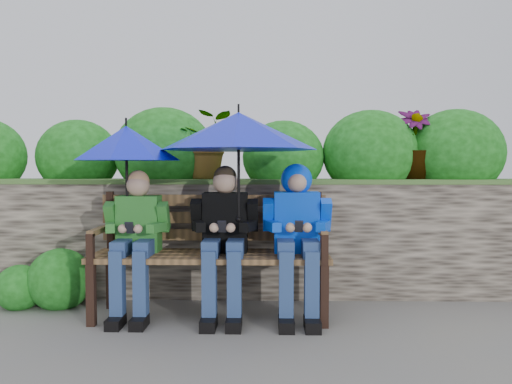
{
  "coord_description": "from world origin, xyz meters",
  "views": [
    {
      "loc": [
        0.08,
        -3.64,
        1.15
      ],
      "look_at": [
        0.0,
        0.1,
        0.95
      ],
      "focal_mm": 35.0,
      "sensor_mm": 36.0,
      "label": 1
    }
  ],
  "objects_px": {
    "park_bench": "(212,245)",
    "boy_right": "(297,226)",
    "umbrella_left": "(126,143)",
    "umbrella_right": "(239,131)",
    "boy_left": "(136,234)",
    "boy_middle": "(224,233)"
  },
  "relations": [
    {
      "from": "park_bench",
      "to": "boy_right",
      "type": "bearing_deg",
      "value": -6.42
    },
    {
      "from": "umbrella_left",
      "to": "umbrella_right",
      "type": "distance_m",
      "value": 0.86
    },
    {
      "from": "boy_left",
      "to": "umbrella_left",
      "type": "height_order",
      "value": "umbrella_left"
    },
    {
      "from": "boy_left",
      "to": "boy_middle",
      "type": "xyz_separation_m",
      "value": [
        0.67,
        -0.0,
        0.02
      ]
    },
    {
      "from": "umbrella_left",
      "to": "park_bench",
      "type": "bearing_deg",
      "value": 3.03
    },
    {
      "from": "boy_right",
      "to": "park_bench",
      "type": "bearing_deg",
      "value": 173.58
    },
    {
      "from": "umbrella_left",
      "to": "umbrella_right",
      "type": "relative_size",
      "value": 0.7
    },
    {
      "from": "park_bench",
      "to": "umbrella_left",
      "type": "height_order",
      "value": "umbrella_left"
    },
    {
      "from": "park_bench",
      "to": "boy_left",
      "type": "height_order",
      "value": "boy_left"
    },
    {
      "from": "boy_middle",
      "to": "umbrella_right",
      "type": "relative_size",
      "value": 0.98
    },
    {
      "from": "boy_middle",
      "to": "boy_right",
      "type": "distance_m",
      "value": 0.55
    },
    {
      "from": "boy_right",
      "to": "umbrella_left",
      "type": "height_order",
      "value": "umbrella_left"
    },
    {
      "from": "park_bench",
      "to": "umbrella_right",
      "type": "bearing_deg",
      "value": -19.72
    },
    {
      "from": "umbrella_right",
      "to": "boy_right",
      "type": "bearing_deg",
      "value": 0.4
    },
    {
      "from": "boy_right",
      "to": "boy_left",
      "type": "bearing_deg",
      "value": -179.63
    },
    {
      "from": "boy_right",
      "to": "umbrella_right",
      "type": "height_order",
      "value": "umbrella_right"
    },
    {
      "from": "boy_left",
      "to": "boy_middle",
      "type": "height_order",
      "value": "boy_middle"
    },
    {
      "from": "park_bench",
      "to": "umbrella_left",
      "type": "bearing_deg",
      "value": -176.97
    },
    {
      "from": "boy_middle",
      "to": "umbrella_left",
      "type": "distance_m",
      "value": 1.01
    },
    {
      "from": "umbrella_left",
      "to": "umbrella_right",
      "type": "xyz_separation_m",
      "value": [
        0.85,
        -0.04,
        0.09
      ]
    },
    {
      "from": "boy_middle",
      "to": "umbrella_right",
      "type": "xyz_separation_m",
      "value": [
        0.11,
        0.01,
        0.76
      ]
    },
    {
      "from": "park_bench",
      "to": "umbrella_left",
      "type": "relative_size",
      "value": 2.18
    }
  ]
}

